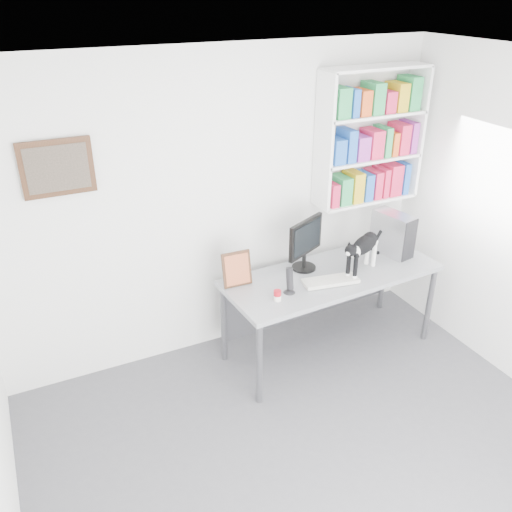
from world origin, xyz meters
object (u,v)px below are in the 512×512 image
(bookshelf, at_px, (371,137))
(keyboard, at_px, (330,281))
(pc_tower, at_px, (392,233))
(speaker, at_px, (290,280))
(desk, at_px, (330,312))
(monitor, at_px, (305,244))
(cat, at_px, (363,254))
(leaning_print, at_px, (237,268))
(soup_can, at_px, (277,295))

(bookshelf, height_order, keyboard, bookshelf)
(pc_tower, bearing_deg, speaker, 179.59)
(desk, bearing_deg, bookshelf, 32.80)
(pc_tower, bearing_deg, keyboard, -174.88)
(monitor, distance_m, cat, 0.51)
(bookshelf, distance_m, pc_tower, 0.91)
(speaker, height_order, cat, cat)
(pc_tower, bearing_deg, leaning_print, 166.05)
(monitor, distance_m, pc_tower, 0.90)
(keyboard, height_order, speaker, speaker)
(leaning_print, bearing_deg, keyboard, -21.17)
(keyboard, bearing_deg, cat, 17.54)
(cat, bearing_deg, soup_can, 159.76)
(desk, distance_m, leaning_print, 1.03)
(bookshelf, distance_m, keyboard, 1.38)
(desk, distance_m, soup_can, 0.82)
(monitor, bearing_deg, cat, -58.56)
(pc_tower, xyz_separation_m, cat, (-0.47, -0.19, -0.02))
(desk, bearing_deg, leaning_print, 164.64)
(monitor, bearing_deg, speaker, -161.57)
(bookshelf, bearing_deg, monitor, -161.93)
(bookshelf, relative_size, pc_tower, 3.12)
(bookshelf, height_order, soup_can, bookshelf)
(cat, bearing_deg, bookshelf, 27.93)
(pc_tower, relative_size, soup_can, 4.36)
(speaker, height_order, leaning_print, leaning_print)
(keyboard, bearing_deg, leaning_print, 166.43)
(pc_tower, height_order, leaning_print, pc_tower)
(keyboard, bearing_deg, soup_can, -163.97)
(bookshelf, distance_m, desk, 1.63)
(desk, relative_size, leaning_print, 6.29)
(monitor, distance_m, soup_can, 0.63)
(desk, distance_m, cat, 0.64)
(desk, xyz_separation_m, cat, (0.24, -0.09, 0.58))
(bookshelf, bearing_deg, cat, -125.22)
(desk, distance_m, monitor, 0.70)
(bookshelf, bearing_deg, leaning_print, -169.69)
(soup_can, relative_size, cat, 0.16)
(keyboard, xyz_separation_m, pc_tower, (0.83, 0.24, 0.18))
(speaker, relative_size, cat, 0.41)
(bookshelf, xyz_separation_m, desk, (-0.62, -0.45, -1.44))
(bookshelf, xyz_separation_m, pc_tower, (0.09, -0.35, -0.84))
(monitor, relative_size, soup_can, 5.28)
(keyboard, distance_m, cat, 0.39)
(desk, xyz_separation_m, leaning_print, (-0.84, 0.18, 0.56))
(monitor, height_order, leaning_print, monitor)
(leaning_print, distance_m, cat, 1.12)
(keyboard, bearing_deg, monitor, 112.98)
(speaker, xyz_separation_m, cat, (0.75, 0.04, 0.06))
(monitor, distance_m, keyboard, 0.40)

